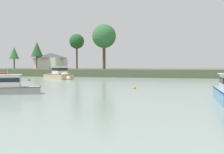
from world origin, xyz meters
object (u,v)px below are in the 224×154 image
Objects in this scene: cruiser_grey at (3,89)px; mooring_buoy_orange at (134,88)px; mooring_buoy_green at (29,80)px; cruiser_sand at (60,76)px.

mooring_buoy_orange is (11.75, 10.78, -0.44)m from cruiser_grey.
mooring_buoy_orange is 28.92m from mooring_buoy_green.
cruiser_sand is 19.26× the size of mooring_buoy_orange.
mooring_buoy_green is (-13.08, 25.61, -0.43)m from cruiser_grey.
cruiser_grey reaches higher than mooring_buoy_green.
cruiser_sand is 17.26× the size of mooring_buoy_green.
cruiser_sand is 1.35× the size of cruiser_grey.
mooring_buoy_orange is 0.90× the size of mooring_buoy_green.
cruiser_grey reaches higher than mooring_buoy_orange.
cruiser_sand is at bearing 106.69° from cruiser_grey.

